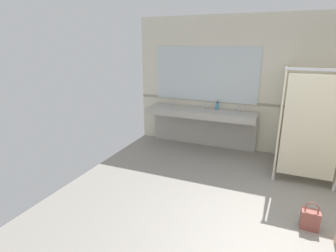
% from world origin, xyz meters
% --- Properties ---
extents(ground_plane, '(7.12, 6.20, 0.10)m').
position_xyz_m(ground_plane, '(0.00, 0.00, -0.05)').
color(ground_plane, gray).
extents(wall_back, '(7.12, 0.12, 2.86)m').
position_xyz_m(wall_back, '(0.00, 2.86, 1.43)').
color(wall_back, beige).
rests_on(wall_back, ground_plane).
extents(wall_back_tile_band, '(7.12, 0.01, 0.06)m').
position_xyz_m(wall_back_tile_band, '(0.00, 2.80, 1.05)').
color(wall_back_tile_band, '#9E937F').
rests_on(wall_back_tile_band, wall_back).
extents(vanity_counter, '(2.42, 0.58, 1.00)m').
position_xyz_m(vanity_counter, '(-2.00, 2.58, 0.65)').
color(vanity_counter, '#B2ADA3').
rests_on(vanity_counter, ground_plane).
extents(mirror_panel, '(2.32, 0.02, 1.19)m').
position_xyz_m(mirror_panel, '(-2.00, 2.79, 1.63)').
color(mirror_panel, silver).
rests_on(mirror_panel, wall_back).
extents(handbag, '(0.22, 0.15, 0.38)m').
position_xyz_m(handbag, '(0.12, 0.33, 0.13)').
color(handbag, '#934C42').
rests_on(handbag, ground_plane).
extents(soap_dispenser, '(0.07, 0.07, 0.19)m').
position_xyz_m(soap_dispenser, '(-1.66, 2.66, 0.97)').
color(soap_dispenser, teal).
rests_on(soap_dispenser, vanity_counter).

